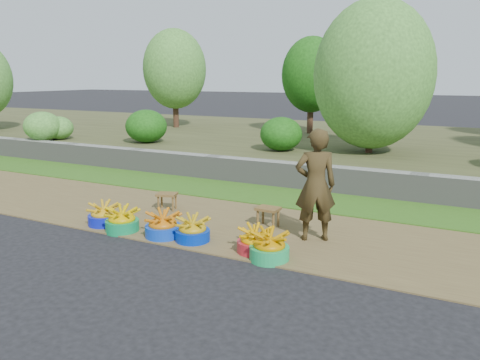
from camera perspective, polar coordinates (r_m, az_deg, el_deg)
The scene contains 14 objects.
ground_plane at distance 6.37m, azimuth -4.19°, elevation -9.01°, with size 120.00×120.00×0.00m, color black.
dirt_shoulder at distance 7.40m, azimuth 0.81°, elevation -5.78°, with size 80.00×2.50×0.02m, color brown.
grass_verge at distance 9.17m, azimuth 6.30°, elevation -2.18°, with size 80.00×1.50×0.04m, color #326219.
retaining_wall at distance 9.89m, azimuth 8.07°, elevation 0.38°, with size 80.00×0.35×0.55m, color gray.
earth_bank at distance 14.55m, azimuth 14.34°, elevation 3.90°, with size 80.00×10.00×0.50m, color #434524.
basin_a at distance 7.78m, azimuth -16.27°, elevation -4.17°, with size 0.50×0.50×0.37m.
basin_b at distance 7.41m, azimuth -14.19°, elevation -4.86°, with size 0.51×0.51×0.38m.
basin_c at distance 7.02m, azimuth -9.38°, elevation -5.57°, with size 0.53×0.53×0.39m.
basin_d at distance 6.79m, azimuth -5.80°, elevation -6.16°, with size 0.50×0.50×0.37m.
basin_e at distance 6.34m, azimuth 1.83°, elevation -7.52°, with size 0.49×0.49×0.36m.
basin_f at distance 6.12m, azimuth 3.60°, elevation -8.20°, with size 0.52×0.52×0.39m.
stool_left at distance 8.35m, azimuth -8.89°, elevation -2.01°, with size 0.41×0.36×0.30m.
stool_right at distance 7.35m, azimuth 3.45°, elevation -3.83°, with size 0.36×0.28×0.31m.
vendor_woman at distance 6.71m, azimuth 9.19°, elevation -0.61°, with size 0.59×0.39×1.62m, color black.
Camera 1 is at (3.07, -5.07, 2.34)m, focal length 35.00 mm.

